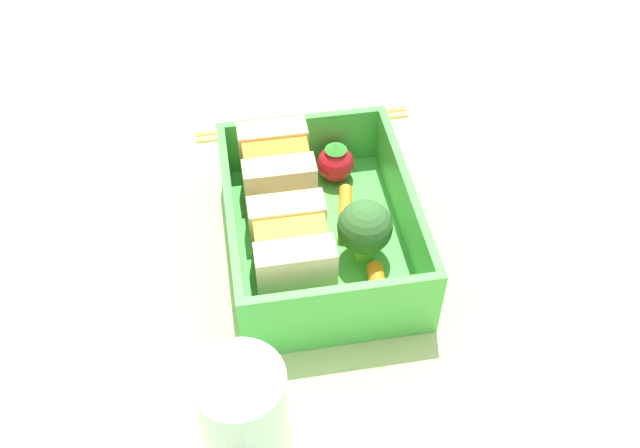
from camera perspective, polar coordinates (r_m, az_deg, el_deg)
ground_plane at (r=54.25cm, az=0.00°, el=-2.65°), size 120.00×120.00×2.00cm
bento_tray at (r=53.03cm, az=0.00°, el=-1.54°), size 17.43×13.18×1.20cm
bento_rim at (r=50.85cm, az=0.00°, el=0.65°), size 17.43×13.18×4.71cm
sandwich_left at (r=47.55cm, az=-2.27°, el=-2.56°), size 6.17×5.12×5.99cm
sandwich_center_left at (r=52.92cm, az=-3.44°, el=3.83°), size 6.17×5.12×5.99cm
carrot_stick_left at (r=49.14cm, az=4.64°, el=-4.95°), size 3.66×1.51×1.17cm
broccoli_floret at (r=49.37cm, az=3.61°, el=-0.31°), size 3.90×3.90×4.99cm
carrot_stick_far_left at (r=53.63cm, az=2.03°, el=0.91°), size 5.26×2.09×1.04cm
strawberry_far_left at (r=56.06cm, az=1.25°, el=4.95°), size 2.91×2.91×3.51cm
chopstick_pair at (r=63.73cm, az=-1.38°, el=8.18°), size 2.08×19.02×0.70cm
drinking_glass at (r=41.33cm, az=-6.11°, el=-15.04°), size 5.10×5.10×8.14cm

